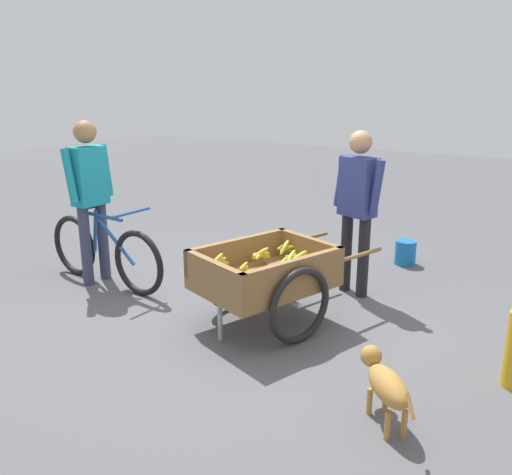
# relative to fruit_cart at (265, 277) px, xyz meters

# --- Properties ---
(ground_plane) EXTENTS (24.00, 24.00, 0.00)m
(ground_plane) POSITION_rel_fruit_cart_xyz_m (-0.10, -0.21, -0.43)
(ground_plane) COLOR #56565B
(fruit_cart) EXTENTS (1.81, 1.26, 0.71)m
(fruit_cart) POSITION_rel_fruit_cart_xyz_m (0.00, 0.00, 0.00)
(fruit_cart) COLOR olive
(fruit_cart) RESTS_ON ground
(vendor_person) EXTENTS (0.30, 0.55, 1.60)m
(vendor_person) POSITION_rel_fruit_cart_xyz_m (-1.08, 0.38, 0.52)
(vendor_person) COLOR black
(vendor_person) RESTS_ON ground
(bicycle) EXTENTS (0.46, 1.66, 0.85)m
(bicycle) POSITION_rel_fruit_cart_xyz_m (0.04, -1.88, -0.08)
(bicycle) COLOR black
(bicycle) RESTS_ON ground
(cyclist_person) EXTENTS (0.52, 0.22, 1.67)m
(cyclist_person) POSITION_rel_fruit_cart_xyz_m (0.03, -2.04, 0.57)
(cyclist_person) COLOR #333851
(cyclist_person) RESTS_ON ground
(dog) EXTENTS (0.52, 0.49, 0.40)m
(dog) POSITION_rel_fruit_cart_xyz_m (0.82, 1.35, -0.16)
(dog) COLOR #AD7A38
(dog) RESTS_ON ground
(plastic_bucket) EXTENTS (0.24, 0.24, 0.28)m
(plastic_bucket) POSITION_rel_fruit_cart_xyz_m (-2.22, 0.56, -0.30)
(plastic_bucket) COLOR #1966B2
(plastic_bucket) RESTS_ON ground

